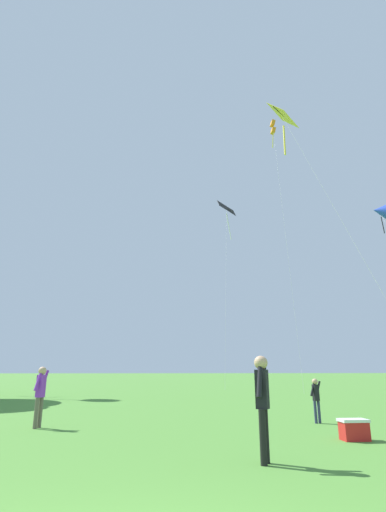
# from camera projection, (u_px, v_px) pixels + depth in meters

# --- Properties ---
(kite_black_large) EXTENTS (3.20, 9.49, 19.93)m
(kite_black_large) POSITION_uv_depth(u_px,v_px,m) (227.00, 215.00, 44.07)
(kite_black_large) COLOR black
(kite_black_large) RESTS_ON ground_plane
(kite_orange_box) EXTENTS (1.75, 7.54, 25.57)m
(kite_orange_box) POSITION_uv_depth(u_px,v_px,m) (273.00, 129.00, 39.53)
(kite_orange_box) COLOR orange
(kite_orange_box) RESTS_ON ground_plane
(kite_blue_delta) EXTENTS (1.88, 8.58, 16.19)m
(kite_blue_delta) POSITION_uv_depth(u_px,v_px,m) (380.00, 211.00, 36.00)
(kite_blue_delta) COLOR blue
(kite_blue_delta) RESTS_ON ground_plane
(kite_yellow_diamond) EXTENTS (4.00, 7.95, 17.78)m
(kite_yellow_diamond) POSITION_uv_depth(u_px,v_px,m) (285.00, 125.00, 24.84)
(kite_yellow_diamond) COLOR yellow
(kite_yellow_diamond) RESTS_ON ground_plane
(person_child_small) EXTENTS (0.40, 0.17, 1.23)m
(person_child_small) POSITION_uv_depth(u_px,v_px,m) (316.00, 396.00, 11.62)
(person_child_small) COLOR #2D3351
(person_child_small) RESTS_ON ground_plane
(person_far_back) EXTENTS (0.29, 0.48, 1.56)m
(person_far_back) POSITION_uv_depth(u_px,v_px,m) (40.00, 391.00, 10.70)
(person_far_back) COLOR #665B4C
(person_far_back) RESTS_ON ground_plane
(person_near_tree) EXTENTS (0.34, 0.52, 1.71)m
(person_near_tree) POSITION_uv_depth(u_px,v_px,m) (262.00, 397.00, 6.72)
(person_near_tree) COLOR black
(person_near_tree) RESTS_ON ground_plane
(picnic_cooler) EXTENTS (0.60, 0.40, 0.44)m
(picnic_cooler) POSITION_uv_depth(u_px,v_px,m) (354.00, 429.00, 8.68)
(picnic_cooler) COLOR red
(picnic_cooler) RESTS_ON ground_plane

